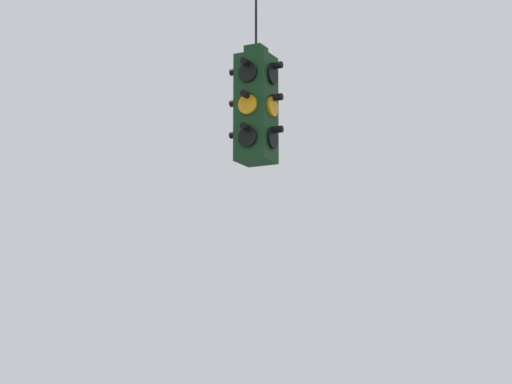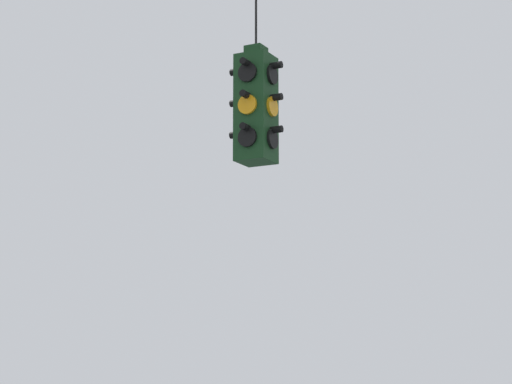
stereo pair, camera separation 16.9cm
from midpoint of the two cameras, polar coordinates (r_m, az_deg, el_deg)
The scene contains 1 object.
traffic_light_near_right_pole at distance 10.05m, azimuth 0.48°, elevation 4.96°, with size 0.58×0.58×3.46m.
Camera 2 is at (4.21, -9.02, 2.47)m, focal length 70.00 mm.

